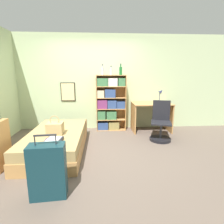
{
  "coord_description": "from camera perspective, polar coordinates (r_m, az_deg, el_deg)",
  "views": [
    {
      "loc": [
        0.2,
        -3.39,
        1.51
      ],
      "look_at": [
        0.42,
        0.2,
        0.75
      ],
      "focal_mm": 28.0,
      "sensor_mm": 36.0,
      "label": 1
    }
  ],
  "objects": [
    {
      "name": "suitcase",
      "position": [
        2.41,
        -20.19,
        -17.64
      ],
      "size": [
        0.45,
        0.25,
        0.82
      ],
      "color": "#143842",
      "rests_on": "ground_plane"
    },
    {
      "name": "handbag",
      "position": [
        3.49,
        -18.08,
        -5.05
      ],
      "size": [
        0.3,
        0.24,
        0.36
      ],
      "color": "tan",
      "rests_on": "bed"
    },
    {
      "name": "bottle_clear",
      "position": [
        4.74,
        2.85,
        13.33
      ],
      "size": [
        0.08,
        0.08,
        0.29
      ],
      "color": "#1E6B2D",
      "rests_on": "bookcase"
    },
    {
      "name": "book_stack_on_bed",
      "position": [
        3.12,
        -18.63,
        -8.87
      ],
      "size": [
        0.31,
        0.35,
        0.06
      ],
      "color": "beige",
      "rests_on": "bed"
    },
    {
      "name": "bookcase",
      "position": [
        4.81,
        -0.82,
        2.85
      ],
      "size": [
        0.8,
        0.3,
        1.51
      ],
      "color": "tan",
      "rests_on": "ground_plane"
    },
    {
      "name": "bed",
      "position": [
        3.76,
        -17.46,
        -8.98
      ],
      "size": [
        1.05,
        1.97,
        0.41
      ],
      "color": "tan",
      "rests_on": "ground_plane"
    },
    {
      "name": "desk_chair",
      "position": [
        4.3,
        15.6,
        -5.01
      ],
      "size": [
        0.56,
        0.56,
        0.92
      ],
      "color": "black",
      "rests_on": "ground_plane"
    },
    {
      "name": "bottle_brown",
      "position": [
        4.76,
        -0.31,
        13.08
      ],
      "size": [
        0.08,
        0.08,
        0.24
      ],
      "color": "#B7BCC1",
      "rests_on": "bookcase"
    },
    {
      "name": "wall_back",
      "position": [
        4.95,
        -6.01,
        9.43
      ],
      "size": [
        10.0,
        0.09,
        2.6
      ],
      "color": "beige",
      "rests_on": "ground_plane"
    },
    {
      "name": "desk_lamp",
      "position": [
        4.94,
        15.62,
        5.84
      ],
      "size": [
        0.17,
        0.12,
        0.38
      ],
      "color": "navy",
      "rests_on": "desk"
    },
    {
      "name": "bottle_green",
      "position": [
        4.72,
        -3.1,
        13.24
      ],
      "size": [
        0.08,
        0.08,
        0.27
      ],
      "color": "#B7BCC1",
      "rests_on": "bookcase"
    },
    {
      "name": "desk",
      "position": [
        4.86,
        12.67,
        -0.09
      ],
      "size": [
        1.02,
        0.68,
        0.78
      ],
      "color": "tan",
      "rests_on": "ground_plane"
    },
    {
      "name": "ground_plane",
      "position": [
        3.72,
        -6.49,
        -12.11
      ],
      "size": [
        14.0,
        14.0,
        0.0
      ],
      "primitive_type": "plane",
      "color": "#66564C"
    }
  ]
}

